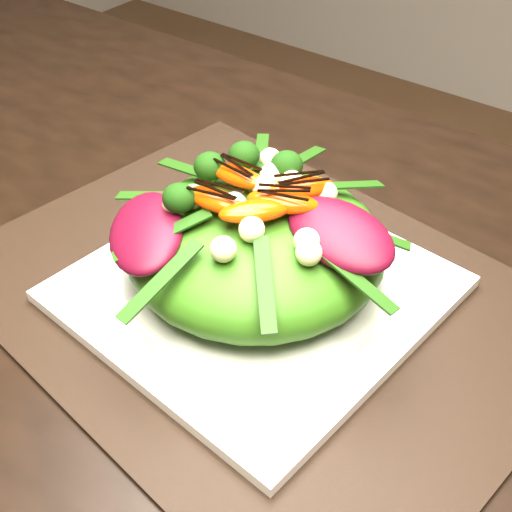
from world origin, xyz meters
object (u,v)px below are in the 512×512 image
Objects in this scene: plate_base at (256,289)px; dining_table at (45,264)px; placemat at (256,295)px; salad_bowl at (256,277)px; lettuce_mound at (256,245)px; orange_segment at (249,184)px.

dining_table is at bearing -160.82° from plate_base.
placemat is 0.02m from salad_bowl.
plate_base is at bearing 0.00° from lettuce_mound.
lettuce_mound is at bearing 0.00° from salad_bowl.
lettuce_mound reaches higher than salad_bowl.
salad_bowl reaches higher than plate_base.
orange_segment is at bearing 141.11° from plate_base.
placemat is at bearing 0.00° from lettuce_mound.
plate_base is 1.24× the size of salad_bowl.
dining_table reaches higher than lettuce_mound.
dining_table is 0.22m from placemat.
orange_segment is (-0.02, 0.01, 0.08)m from salad_bowl.
plate_base is at bearing 0.00° from salad_bowl.
dining_table is at bearing -160.82° from placemat.
placemat is 2.20× the size of salad_bowl.
orange_segment is at bearing 141.11° from lettuce_mound.
plate_base is 0.05m from lettuce_mound.
dining_table is 0.23m from lettuce_mound.
lettuce_mound is (0.00, 0.00, 0.06)m from placemat.
plate_base is 1.30× the size of lettuce_mound.
orange_segment is (-0.02, 0.01, 0.10)m from placemat.
salad_bowl is 3.99× the size of orange_segment.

